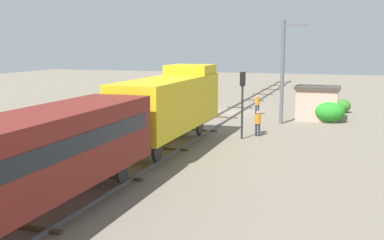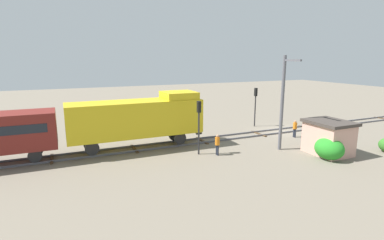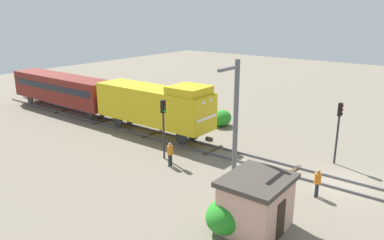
% 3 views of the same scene
% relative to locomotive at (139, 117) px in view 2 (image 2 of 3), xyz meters
% --- Properties ---
extents(ground_plane, '(115.64, 115.64, 0.00)m').
position_rel_locomotive_xyz_m(ground_plane, '(0.00, -15.61, -2.77)').
color(ground_plane, '#756B5B').
extents(railway_track, '(2.40, 77.09, 0.16)m').
position_rel_locomotive_xyz_m(railway_track, '(0.00, -15.61, -2.70)').
color(railway_track, '#595960').
rests_on(railway_track, ground).
extents(locomotive, '(2.90, 11.60, 4.60)m').
position_rel_locomotive_xyz_m(locomotive, '(0.00, 0.00, 0.00)').
color(locomotive, gold).
rests_on(locomotive, railway_track).
extents(traffic_signal_near, '(0.32, 0.34, 4.38)m').
position_rel_locomotive_xyz_m(traffic_signal_near, '(3.20, -14.14, 0.26)').
color(traffic_signal_near, '#262628').
rests_on(traffic_signal_near, ground).
extents(traffic_signal_mid, '(0.32, 0.34, 4.34)m').
position_rel_locomotive_xyz_m(traffic_signal_mid, '(-3.40, -4.03, 0.24)').
color(traffic_signal_mid, '#262628').
rests_on(traffic_signal_mid, ground).
extents(worker_near_track, '(0.38, 0.38, 1.70)m').
position_rel_locomotive_xyz_m(worker_near_track, '(-2.40, -14.88, -1.78)').
color(worker_near_track, '#262B38').
rests_on(worker_near_track, ground).
extents(worker_by_signal, '(0.38, 0.38, 1.70)m').
position_rel_locomotive_xyz_m(worker_by_signal, '(-4.20, -5.29, -1.78)').
color(worker_by_signal, '#262B38').
rests_on(worker_by_signal, ground).
extents(catenary_mast, '(1.94, 0.28, 7.88)m').
position_rel_locomotive_xyz_m(catenary_mast, '(-5.06, -10.88, 1.41)').
color(catenary_mast, '#595960').
rests_on(catenary_mast, ground).
extents(relay_hut, '(3.50, 2.90, 2.74)m').
position_rel_locomotive_xyz_m(relay_hut, '(-7.50, -13.66, -1.38)').
color(relay_hut, '#D19E8C').
rests_on(relay_hut, ground).
extents(bush_near, '(2.34, 1.91, 1.70)m').
position_rel_locomotive_xyz_m(bush_near, '(-8.54, -12.67, -1.92)').
color(bush_near, '#278A26').
rests_on(bush_near, ground).
extents(bush_far, '(2.02, 1.66, 1.47)m').
position_rel_locomotive_xyz_m(bush_far, '(5.75, 1.82, -2.04)').
color(bush_far, '#2F8B26').
rests_on(bush_far, ground).
extents(bush_back, '(2.06, 1.69, 1.50)m').
position_rel_locomotive_xyz_m(bush_back, '(5.82, -2.94, -2.02)').
color(bush_back, '#268726').
rests_on(bush_back, ground).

